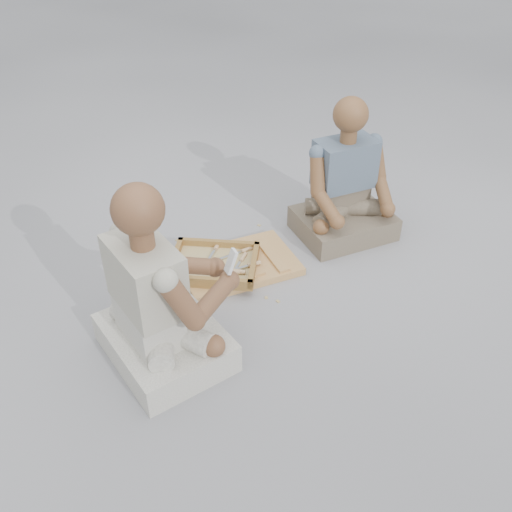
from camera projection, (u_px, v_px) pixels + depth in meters
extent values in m
plane|color=#A2A1A7|center=(282.00, 322.00, 2.68)|extent=(60.00, 60.00, 0.00)
cube|color=#AF7644|center=(238.00, 265.00, 3.01)|extent=(0.67, 0.50, 0.04)
cube|color=brown|center=(214.00, 266.00, 2.95)|extent=(0.53, 0.48, 0.01)
cube|color=brown|center=(219.00, 244.00, 3.07)|extent=(0.42, 0.17, 0.04)
cube|color=brown|center=(208.00, 282.00, 2.81)|extent=(0.42, 0.17, 0.04)
cube|color=brown|center=(254.00, 264.00, 2.92)|extent=(0.14, 0.34, 0.04)
cube|color=brown|center=(174.00, 260.00, 2.95)|extent=(0.14, 0.34, 0.04)
cube|color=tan|center=(214.00, 265.00, 2.95)|extent=(0.47, 0.41, 0.01)
cube|color=silver|center=(235.00, 269.00, 2.91)|extent=(0.10, 0.13, 0.00)
cylinder|color=tan|center=(243.00, 257.00, 2.99)|extent=(0.06, 0.07, 0.02)
cube|color=silver|center=(198.00, 269.00, 2.90)|extent=(0.13, 0.10, 0.00)
cylinder|color=tan|center=(218.00, 274.00, 2.87)|extent=(0.07, 0.06, 0.02)
cube|color=silver|center=(213.00, 270.00, 2.88)|extent=(0.12, 0.11, 0.00)
cylinder|color=tan|center=(232.00, 276.00, 2.84)|extent=(0.07, 0.06, 0.02)
cube|color=silver|center=(229.00, 256.00, 2.99)|extent=(0.15, 0.06, 0.00)
cylinder|color=tan|center=(247.00, 249.00, 3.04)|extent=(0.07, 0.04, 0.02)
cube|color=silver|center=(210.00, 257.00, 2.98)|extent=(0.09, 0.14, 0.00)
cylinder|color=tan|center=(217.00, 246.00, 3.07)|extent=(0.05, 0.07, 0.02)
cube|color=silver|center=(235.00, 269.00, 2.89)|extent=(0.15, 0.04, 0.00)
cylinder|color=tan|center=(254.00, 264.00, 2.93)|extent=(0.07, 0.04, 0.02)
cube|color=silver|center=(218.00, 268.00, 2.90)|extent=(0.14, 0.08, 0.00)
cylinder|color=tan|center=(239.00, 271.00, 2.88)|extent=(0.07, 0.05, 0.02)
cube|color=silver|center=(210.00, 269.00, 2.90)|extent=(0.14, 0.07, 0.00)
cylinder|color=tan|center=(231.00, 271.00, 2.89)|extent=(0.07, 0.05, 0.02)
cube|color=silver|center=(212.00, 270.00, 2.88)|extent=(0.14, 0.07, 0.00)
cylinder|color=tan|center=(233.00, 272.00, 2.87)|extent=(0.07, 0.05, 0.02)
cube|color=silver|center=(206.00, 269.00, 2.89)|extent=(0.14, 0.07, 0.00)
cylinder|color=tan|center=(227.00, 272.00, 2.88)|extent=(0.07, 0.05, 0.02)
cube|color=tan|center=(259.00, 225.00, 3.35)|extent=(0.02, 0.02, 0.00)
cube|color=tan|center=(164.00, 285.00, 2.90)|extent=(0.02, 0.02, 0.00)
cube|color=tan|center=(266.00, 298.00, 2.82)|extent=(0.02, 0.02, 0.00)
cube|color=tan|center=(192.00, 295.00, 2.84)|extent=(0.02, 0.02, 0.00)
cube|color=tan|center=(177.00, 240.00, 3.23)|extent=(0.02, 0.02, 0.00)
cube|color=tan|center=(220.00, 281.00, 2.93)|extent=(0.02, 0.02, 0.00)
cube|color=tan|center=(196.00, 295.00, 2.84)|extent=(0.02, 0.02, 0.00)
cube|color=tan|center=(187.00, 268.00, 3.02)|extent=(0.02, 0.02, 0.00)
cube|color=tan|center=(278.00, 301.00, 2.80)|extent=(0.02, 0.02, 0.00)
cube|color=tan|center=(250.00, 276.00, 2.96)|extent=(0.02, 0.02, 0.00)
cube|color=silver|center=(165.00, 342.00, 2.47)|extent=(0.61, 0.67, 0.14)
cube|color=silver|center=(149.00, 321.00, 2.35)|extent=(0.29, 0.35, 0.17)
cube|color=#ADA999|center=(145.00, 277.00, 2.22)|extent=(0.32, 0.39, 0.28)
sphere|color=brown|center=(138.00, 209.00, 2.05)|extent=(0.20, 0.20, 0.20)
sphere|color=brown|center=(215.00, 267.00, 2.51)|extent=(0.09, 0.09, 0.09)
sphere|color=brown|center=(229.00, 280.00, 2.43)|extent=(0.09, 0.09, 0.09)
cube|color=#706450|center=(343.00, 223.00, 3.25)|extent=(0.58, 0.49, 0.13)
cube|color=#706450|center=(341.00, 197.00, 3.21)|extent=(0.31, 0.22, 0.16)
cube|color=slate|center=(345.00, 164.00, 3.08)|extent=(0.35, 0.25, 0.26)
sphere|color=brown|center=(351.00, 114.00, 2.91)|extent=(0.18, 0.18, 0.18)
sphere|color=brown|center=(388.00, 209.00, 3.09)|extent=(0.08, 0.08, 0.08)
sphere|color=brown|center=(337.00, 222.00, 2.98)|extent=(0.08, 0.08, 0.08)
cube|color=white|center=(231.00, 261.00, 2.38)|extent=(0.06, 0.05, 0.11)
cube|color=black|center=(231.00, 260.00, 2.37)|extent=(0.02, 0.04, 0.03)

